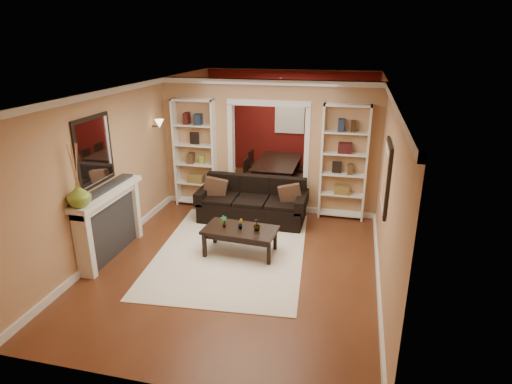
% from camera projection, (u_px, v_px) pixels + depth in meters
% --- Properties ---
extents(floor, '(8.00, 8.00, 0.00)m').
position_uv_depth(floor, '(255.00, 230.00, 8.18)').
color(floor, brown).
rests_on(floor, ground).
extents(ceiling, '(8.00, 8.00, 0.00)m').
position_uv_depth(ceiling, '(255.00, 86.00, 7.26)').
color(ceiling, white).
rests_on(ceiling, ground).
extents(wall_back, '(8.00, 0.00, 8.00)m').
position_uv_depth(wall_back, '(290.00, 122.00, 11.37)').
color(wall_back, tan).
rests_on(wall_back, ground).
extents(wall_front, '(8.00, 0.00, 8.00)m').
position_uv_depth(wall_front, '(157.00, 276.00, 4.06)').
color(wall_front, tan).
rests_on(wall_front, ground).
extents(wall_left, '(0.00, 8.00, 8.00)m').
position_uv_depth(wall_left, '(141.00, 155.00, 8.20)').
color(wall_left, tan).
rests_on(wall_left, ground).
extents(wall_right, '(0.00, 8.00, 8.00)m').
position_uv_depth(wall_right, '(384.00, 171.00, 7.23)').
color(wall_right, tan).
rests_on(wall_right, ground).
extents(partition_wall, '(4.50, 0.15, 2.70)m').
position_uv_depth(partition_wall, '(269.00, 147.00, 8.81)').
color(partition_wall, tan).
rests_on(partition_wall, floor).
extents(red_back_panel, '(4.44, 0.04, 2.64)m').
position_uv_depth(red_back_panel, '(290.00, 123.00, 11.36)').
color(red_back_panel, maroon).
rests_on(red_back_panel, floor).
extents(dining_window, '(0.78, 0.03, 0.98)m').
position_uv_depth(dining_window, '(290.00, 115.00, 11.24)').
color(dining_window, '#8CA5CC').
rests_on(dining_window, wall_back).
extents(area_rug, '(2.73, 3.63, 0.01)m').
position_uv_depth(area_rug, '(231.00, 251.00, 7.38)').
color(area_rug, white).
rests_on(area_rug, floor).
extents(sofa, '(2.15, 0.93, 0.84)m').
position_uv_depth(sofa, '(252.00, 201.00, 8.48)').
color(sofa, black).
rests_on(sofa, floor).
extents(pillow_left, '(0.47, 0.23, 0.45)m').
position_uv_depth(pillow_left, '(215.00, 188.00, 8.56)').
color(pillow_left, brown).
rests_on(pillow_left, sofa).
extents(pillow_right, '(0.43, 0.19, 0.42)m').
position_uv_depth(pillow_right, '(290.00, 195.00, 8.23)').
color(pillow_right, brown).
rests_on(pillow_right, sofa).
extents(coffee_table, '(1.26, 0.75, 0.46)m').
position_uv_depth(coffee_table, '(240.00, 241.00, 7.23)').
color(coffee_table, black).
rests_on(coffee_table, floor).
extents(plant_left, '(0.13, 0.13, 0.21)m').
position_uv_depth(plant_left, '(224.00, 221.00, 7.18)').
color(plant_left, '#336626').
rests_on(plant_left, coffee_table).
extents(plant_center, '(0.10, 0.11, 0.18)m').
position_uv_depth(plant_center, '(240.00, 224.00, 7.12)').
color(plant_center, '#336626').
rests_on(plant_center, coffee_table).
extents(plant_right, '(0.17, 0.17, 0.21)m').
position_uv_depth(plant_right, '(257.00, 224.00, 7.05)').
color(plant_right, '#336626').
rests_on(plant_right, coffee_table).
extents(bookshelf_left, '(0.90, 0.30, 2.30)m').
position_uv_depth(bookshelf_left, '(195.00, 154.00, 9.06)').
color(bookshelf_left, white).
rests_on(bookshelf_left, floor).
extents(bookshelf_right, '(0.90, 0.30, 2.30)m').
position_uv_depth(bookshelf_right, '(344.00, 163.00, 8.39)').
color(bookshelf_right, white).
rests_on(bookshelf_right, floor).
extents(fireplace, '(0.32, 1.70, 1.16)m').
position_uv_depth(fireplace, '(111.00, 223.00, 7.06)').
color(fireplace, white).
rests_on(fireplace, floor).
extents(vase, '(0.38, 0.38, 0.35)m').
position_uv_depth(vase, '(79.00, 195.00, 6.16)').
color(vase, olive).
rests_on(vase, fireplace).
extents(mirror, '(0.03, 0.95, 1.10)m').
position_uv_depth(mirror, '(94.00, 151.00, 6.68)').
color(mirror, silver).
rests_on(mirror, wall_left).
extents(wall_sconce, '(0.18, 0.18, 0.22)m').
position_uv_depth(wall_sconce, '(157.00, 125.00, 8.52)').
color(wall_sconce, '#FFE0A5').
rests_on(wall_sconce, wall_left).
extents(framed_art, '(0.04, 0.85, 1.05)m').
position_uv_depth(framed_art, '(386.00, 177.00, 6.26)').
color(framed_art, black).
rests_on(framed_art, wall_right).
extents(dining_table, '(1.81, 1.01, 0.64)m').
position_uv_depth(dining_table, '(279.00, 174.00, 10.48)').
color(dining_table, black).
rests_on(dining_table, floor).
extents(dining_chair_nw, '(0.45, 0.45, 0.76)m').
position_uv_depth(dining_chair_nw, '(254.00, 173.00, 10.31)').
color(dining_chair_nw, black).
rests_on(dining_chair_nw, floor).
extents(dining_chair_ne, '(0.42, 0.42, 0.76)m').
position_uv_depth(dining_chair_ne, '(299.00, 177.00, 10.07)').
color(dining_chair_ne, black).
rests_on(dining_chair_ne, floor).
extents(dining_chair_sw, '(0.52, 0.52, 0.82)m').
position_uv_depth(dining_chair_sw, '(260.00, 165.00, 10.85)').
color(dining_chair_sw, black).
rests_on(dining_chair_sw, floor).
extents(dining_chair_se, '(0.45, 0.45, 0.77)m').
position_uv_depth(dining_chair_se, '(303.00, 169.00, 10.62)').
color(dining_chair_se, black).
rests_on(dining_chair_se, floor).
extents(chandelier, '(0.50, 0.50, 0.30)m').
position_uv_depth(chandelier, '(282.00, 103.00, 9.96)').
color(chandelier, '#3B2C1B').
rests_on(chandelier, ceiling).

